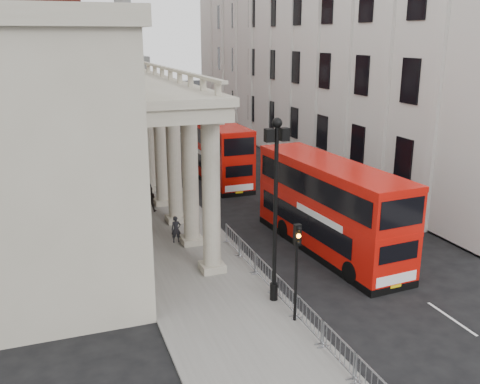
{
  "coord_description": "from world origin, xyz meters",
  "views": [
    {
      "loc": [
        -9.56,
        -16.19,
        11.66
      ],
      "look_at": [
        0.54,
        11.64,
        3.03
      ],
      "focal_mm": 40.0,
      "sensor_mm": 36.0,
      "label": 1
    }
  ],
  "objects_px": {
    "lamp_post_mid": "(184,137)",
    "pedestrian_c": "(148,188)",
    "lamp_post_south": "(276,199)",
    "traffic_light": "(297,255)",
    "bus_near": "(329,205)",
    "pedestrian_a": "(176,229)",
    "monument_column": "(123,13)",
    "lamp_post_north": "(144,109)",
    "bus_far": "(215,149)",
    "pedestrian_b": "(150,199)"
  },
  "relations": [
    {
      "from": "traffic_light",
      "to": "lamp_post_mid",
      "type": "bearing_deg",
      "value": 90.32
    },
    {
      "from": "lamp_post_mid",
      "to": "pedestrian_a",
      "type": "relative_size",
      "value": 5.34
    },
    {
      "from": "lamp_post_mid",
      "to": "pedestrian_a",
      "type": "distance_m",
      "value": 8.88
    },
    {
      "from": "lamp_post_mid",
      "to": "pedestrian_c",
      "type": "xyz_separation_m",
      "value": [
        -2.46,
        1.74,
        -4.0
      ]
    },
    {
      "from": "monument_column",
      "to": "lamp_post_mid",
      "type": "xyz_separation_m",
      "value": [
        -6.6,
        -72.0,
        -11.07
      ]
    },
    {
      "from": "pedestrian_a",
      "to": "pedestrian_c",
      "type": "xyz_separation_m",
      "value": [
        0.05,
        9.25,
        0.01
      ]
    },
    {
      "from": "lamp_post_north",
      "to": "bus_far",
      "type": "xyz_separation_m",
      "value": [
        4.1,
        -10.1,
        -2.34
      ]
    },
    {
      "from": "bus_near",
      "to": "pedestrian_b",
      "type": "distance_m",
      "value": 13.06
    },
    {
      "from": "lamp_post_mid",
      "to": "pedestrian_c",
      "type": "relative_size",
      "value": 5.26
    },
    {
      "from": "pedestrian_a",
      "to": "monument_column",
      "type": "bearing_deg",
      "value": 86.88
    },
    {
      "from": "bus_far",
      "to": "pedestrian_b",
      "type": "xyz_separation_m",
      "value": [
        -6.96,
        -7.2,
        -1.59
      ]
    },
    {
      "from": "traffic_light",
      "to": "bus_near",
      "type": "xyz_separation_m",
      "value": [
        5.24,
        6.7,
        -0.45
      ]
    },
    {
      "from": "lamp_post_north",
      "to": "bus_far",
      "type": "distance_m",
      "value": 11.15
    },
    {
      "from": "traffic_light",
      "to": "pedestrian_c",
      "type": "xyz_separation_m",
      "value": [
        -2.56,
        19.76,
        -2.2
      ]
    },
    {
      "from": "traffic_light",
      "to": "bus_far",
      "type": "bearing_deg",
      "value": 80.5
    },
    {
      "from": "bus_near",
      "to": "lamp_post_north",
      "type": "bearing_deg",
      "value": 96.99
    },
    {
      "from": "bus_near",
      "to": "pedestrian_c",
      "type": "distance_m",
      "value": 15.32
    },
    {
      "from": "lamp_post_mid",
      "to": "lamp_post_north",
      "type": "xyz_separation_m",
      "value": [
        0.0,
        16.0,
        0.0
      ]
    },
    {
      "from": "lamp_post_mid",
      "to": "monument_column",
      "type": "bearing_deg",
      "value": 84.76
    },
    {
      "from": "lamp_post_south",
      "to": "lamp_post_mid",
      "type": "bearing_deg",
      "value": 90.0
    },
    {
      "from": "lamp_post_mid",
      "to": "bus_far",
      "type": "relative_size",
      "value": 0.73
    },
    {
      "from": "lamp_post_north",
      "to": "pedestrian_c",
      "type": "relative_size",
      "value": 5.26
    },
    {
      "from": "lamp_post_south",
      "to": "pedestrian_c",
      "type": "relative_size",
      "value": 5.26
    },
    {
      "from": "lamp_post_south",
      "to": "lamp_post_mid",
      "type": "distance_m",
      "value": 16.0
    },
    {
      "from": "lamp_post_north",
      "to": "pedestrian_b",
      "type": "xyz_separation_m",
      "value": [
        -2.86,
        -17.3,
        -3.93
      ]
    },
    {
      "from": "lamp_post_north",
      "to": "pedestrian_a",
      "type": "height_order",
      "value": "lamp_post_north"
    },
    {
      "from": "monument_column",
      "to": "pedestrian_b",
      "type": "relative_size",
      "value": 31.61
    },
    {
      "from": "monument_column",
      "to": "pedestrian_c",
      "type": "xyz_separation_m",
      "value": [
        -9.06,
        -70.26,
        -15.07
      ]
    },
    {
      "from": "lamp_post_south",
      "to": "traffic_light",
      "type": "distance_m",
      "value": 2.71
    },
    {
      "from": "lamp_post_mid",
      "to": "pedestrian_c",
      "type": "height_order",
      "value": "lamp_post_mid"
    },
    {
      "from": "traffic_light",
      "to": "pedestrian_a",
      "type": "relative_size",
      "value": 2.76
    },
    {
      "from": "traffic_light",
      "to": "pedestrian_c",
      "type": "distance_m",
      "value": 20.04
    },
    {
      "from": "lamp_post_mid",
      "to": "pedestrian_a",
      "type": "bearing_deg",
      "value": -108.47
    },
    {
      "from": "monument_column",
      "to": "bus_far",
      "type": "xyz_separation_m",
      "value": [
        -2.5,
        -66.1,
        -13.41
      ]
    },
    {
      "from": "bus_near",
      "to": "pedestrian_a",
      "type": "distance_m",
      "value": 8.9
    },
    {
      "from": "bus_near",
      "to": "pedestrian_a",
      "type": "bearing_deg",
      "value": 150.04
    },
    {
      "from": "lamp_post_mid",
      "to": "bus_far",
      "type": "distance_m",
      "value": 7.56
    },
    {
      "from": "lamp_post_south",
      "to": "pedestrian_a",
      "type": "height_order",
      "value": "lamp_post_south"
    },
    {
      "from": "bus_near",
      "to": "pedestrian_a",
      "type": "height_order",
      "value": "bus_near"
    },
    {
      "from": "pedestrian_c",
      "to": "bus_near",
      "type": "bearing_deg",
      "value": -31.18
    },
    {
      "from": "bus_far",
      "to": "traffic_light",
      "type": "bearing_deg",
      "value": -100.39
    },
    {
      "from": "lamp_post_south",
      "to": "pedestrian_c",
      "type": "height_order",
      "value": "lamp_post_south"
    },
    {
      "from": "bus_far",
      "to": "pedestrian_b",
      "type": "height_order",
      "value": "bus_far"
    },
    {
      "from": "monument_column",
      "to": "traffic_light",
      "type": "relative_size",
      "value": 12.6
    },
    {
      "from": "traffic_light",
      "to": "bus_far",
      "type": "height_order",
      "value": "bus_far"
    },
    {
      "from": "bus_far",
      "to": "pedestrian_b",
      "type": "relative_size",
      "value": 6.66
    },
    {
      "from": "monument_column",
      "to": "pedestrian_b",
      "type": "xyz_separation_m",
      "value": [
        -9.46,
        -73.3,
        -15.0
      ]
    },
    {
      "from": "traffic_light",
      "to": "pedestrian_b",
      "type": "bearing_deg",
      "value": 100.04
    },
    {
      "from": "lamp_post_north",
      "to": "pedestrian_a",
      "type": "distance_m",
      "value": 23.98
    },
    {
      "from": "pedestrian_a",
      "to": "bus_far",
      "type": "bearing_deg",
      "value": 67.17
    }
  ]
}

